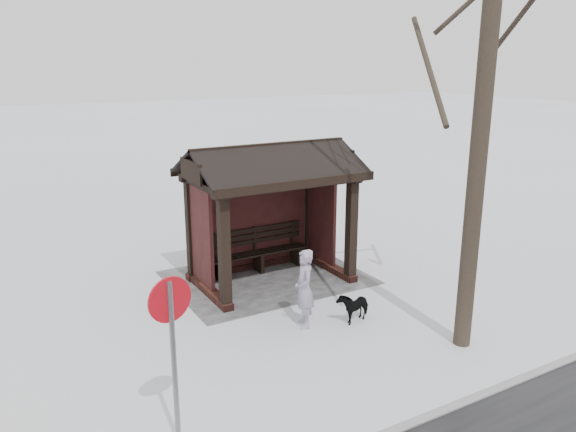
% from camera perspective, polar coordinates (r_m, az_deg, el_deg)
% --- Properties ---
extents(ground, '(120.00, 120.00, 0.00)m').
position_cam_1_polar(ground, '(12.64, -1.69, -6.58)').
color(ground, silver).
rests_on(ground, ground).
extents(kerb, '(120.00, 0.15, 0.06)m').
position_cam_1_polar(kerb, '(8.72, 16.56, -18.08)').
color(kerb, gray).
rests_on(kerb, ground).
extents(trampled_patch, '(4.20, 3.20, 0.02)m').
position_cam_1_polar(trampled_patch, '(12.80, -2.11, -6.26)').
color(trampled_patch, gray).
rests_on(trampled_patch, ground).
extents(bus_shelter, '(3.60, 2.40, 3.09)m').
position_cam_1_polar(bus_shelter, '(12.14, -2.12, 3.19)').
color(bus_shelter, '#361713').
rests_on(bus_shelter, ground).
extents(pedestrian, '(0.49, 0.62, 1.48)m').
position_cam_1_polar(pedestrian, '(10.31, 1.66, -7.38)').
color(pedestrian, '#9D93AC').
rests_on(pedestrian, ground).
extents(dog, '(0.76, 0.49, 0.59)m').
position_cam_1_polar(dog, '(10.77, 6.67, -9.03)').
color(dog, black).
rests_on(dog, ground).
extents(road_sign, '(0.57, 0.16, 2.28)m').
position_cam_1_polar(road_sign, '(7.06, -11.76, -10.85)').
color(road_sign, slate).
rests_on(road_sign, ground).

